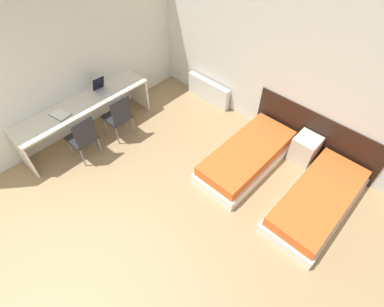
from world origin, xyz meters
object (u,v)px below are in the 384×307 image
object	(u,v)px
bed_near_window	(247,156)
chair_near_notebook	(83,136)
chair_near_laptop	(119,115)
nightstand	(305,149)
laptop	(101,90)
bed_near_door	(317,201)

from	to	relation	value
bed_near_window	chair_near_notebook	bearing A→B (deg)	-139.91
bed_near_window	chair_near_laptop	xyz separation A→B (m)	(-2.14, -1.05, 0.33)
nightstand	chair_near_laptop	bearing A→B (deg)	-147.04
chair_near_laptop	laptop	world-z (taller)	laptop
nightstand	chair_near_laptop	distance (m)	3.35
bed_near_window	chair_near_notebook	world-z (taller)	chair_near_notebook
bed_near_window	chair_near_notebook	size ratio (longest dim) A/B	2.07
chair_near_laptop	bed_near_door	bearing A→B (deg)	17.48
bed_near_door	chair_near_laptop	size ratio (longest dim) A/B	2.07
nightstand	chair_near_laptop	world-z (taller)	chair_near_laptop
laptop	bed_near_door	bearing A→B (deg)	19.67
chair_near_notebook	laptop	xyz separation A→B (m)	(-0.50, 0.80, 0.29)
bed_near_window	bed_near_door	size ratio (longest dim) A/B	1.00
nightstand	laptop	world-z (taller)	laptop
nightstand	laptop	bearing A→B (deg)	-151.90
chair_near_notebook	laptop	bearing A→B (deg)	119.81
nightstand	bed_near_window	bearing A→B (deg)	-131.04
laptop	chair_near_laptop	bearing A→B (deg)	-0.52
bed_near_window	nightstand	size ratio (longest dim) A/B	3.69
bed_near_window	chair_near_laptop	distance (m)	2.41
bed_near_door	chair_near_laptop	xyz separation A→B (m)	(-3.46, -1.05, 0.33)
chair_near_notebook	nightstand	bearing A→B (deg)	40.13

